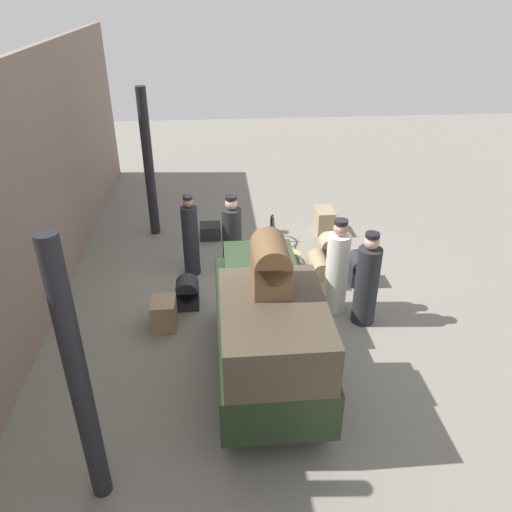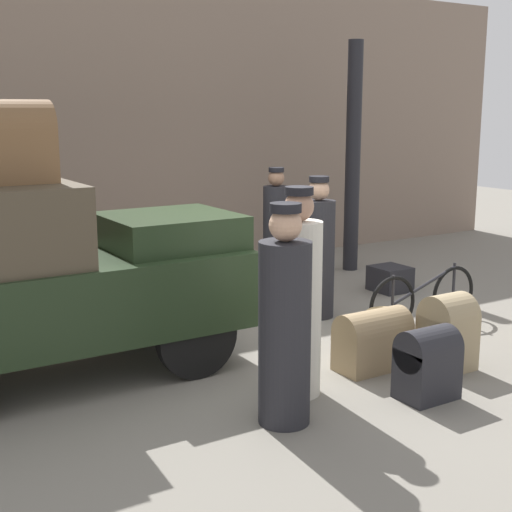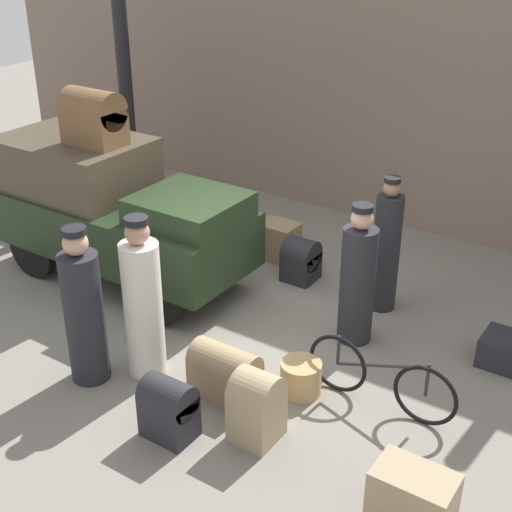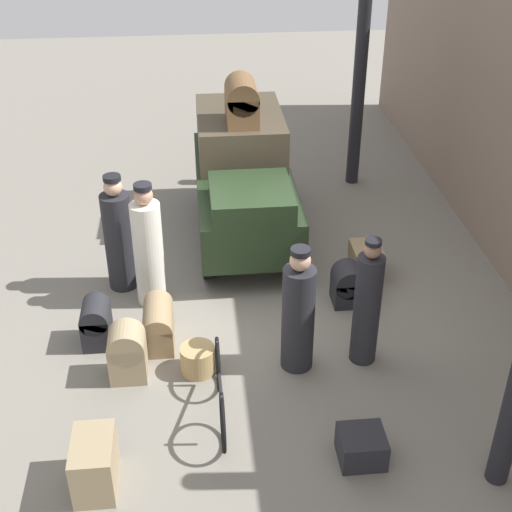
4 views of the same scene
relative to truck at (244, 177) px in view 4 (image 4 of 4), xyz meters
name	(u,v)px [view 4 (image 4 of 4)]	position (x,y,z in m)	size (l,w,h in m)	color
ground_plane	(241,306)	(2.11, -0.22, -1.02)	(30.00, 30.00, 0.00)	gray
canopy_pillar_left	(358,92)	(-1.76, 2.22, 0.74)	(0.23, 0.23, 3.52)	black
truck	(244,177)	(0.00, 0.00, 0.00)	(3.57, 1.50, 1.87)	black
bicycle	(220,391)	(4.24, -0.63, -0.67)	(1.64, 0.04, 0.71)	black
wicker_basket	(198,359)	(3.45, -0.87, -0.84)	(0.44, 0.44, 0.36)	tan
porter_carrying_trunk	(367,306)	(3.41, 1.24, -0.20)	(0.34, 0.34, 1.77)	#232328
porter_lifting_near_truck	(119,238)	(1.40, -1.92, -0.20)	(0.42, 0.42, 1.79)	#232328
porter_with_bicycle	(148,250)	(1.84, -1.48, -0.17)	(0.42, 0.42, 1.85)	silver
conductor_in_dark_uniform	(298,314)	(3.45, 0.38, -0.23)	(0.41, 0.41, 1.72)	#232328
trunk_umber_medium	(362,447)	(5.07, 0.85, -0.84)	(0.47, 0.49, 0.35)	#232328
trunk_large_brown	(95,464)	(5.15, -1.97, -0.72)	(0.66, 0.43, 0.60)	#9E8966
trunk_barrel_dark	(158,324)	(2.82, -1.36, -0.72)	(0.73, 0.39, 0.59)	#937A56
suitcase_black_upright	(96,322)	(2.74, -2.17, -0.69)	(0.50, 0.37, 0.64)	#232328
suitcase_tan_flat	(365,262)	(1.55, 1.70, -0.75)	(0.55, 0.43, 0.54)	#937A56
trunk_wicker_pale	(127,352)	(3.46, -1.72, -0.64)	(0.42, 0.45, 0.75)	#9E8966
suitcase_small_leather	(348,284)	(2.16, 1.30, -0.72)	(0.43, 0.43, 0.61)	#232328
trunk_on_truck_roof	(242,101)	(-0.21, 0.00, 1.20)	(0.77, 0.49, 0.72)	brown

